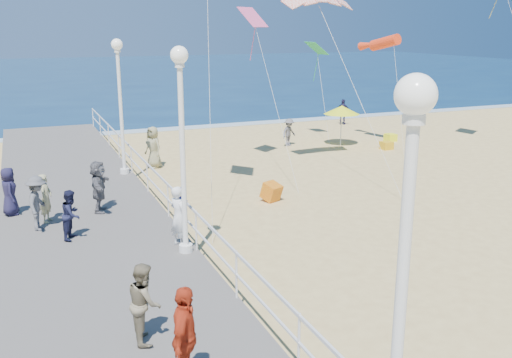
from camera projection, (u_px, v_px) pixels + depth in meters
name	position (u px, v px, depth m)	size (l,w,h in m)	color
ground	(358.00, 238.00, 17.19)	(160.00, 160.00, 0.00)	#D4B86F
ocean	(89.00, 75.00, 75.10)	(160.00, 90.00, 0.05)	#0C284A
surf_line	(179.00, 128.00, 35.45)	(160.00, 1.20, 0.04)	silver
boardwalk	(104.00, 271.00, 14.34)	(5.00, 44.00, 0.40)	#66615C
railing	(196.00, 220.00, 14.98)	(0.05, 42.00, 0.55)	white
lamp_post_near	(403.00, 263.00, 6.22)	(0.44, 0.44, 5.32)	white
lamp_post_mid	(182.00, 130.00, 14.24)	(0.44, 0.44, 5.32)	white
lamp_post_far	(120.00, 93.00, 22.26)	(0.44, 0.44, 5.32)	white
woman_holding_toddler	(178.00, 217.00, 15.26)	(0.61, 0.40, 1.68)	white
toddler_held	(182.00, 201.00, 15.34)	(0.37, 0.29, 0.76)	#3237BC
spectator_1	(144.00, 302.00, 10.65)	(0.75, 0.59, 1.55)	#7B6F55
spectator_2	(38.00, 203.00, 16.51)	(1.05, 0.60, 1.62)	#4F5054
spectator_3	(185.00, 339.00, 9.17)	(1.05, 0.44, 1.80)	#B73116
spectator_4	(9.00, 191.00, 17.85)	(0.75, 0.49, 1.53)	#1A1835
spectator_5	(99.00, 187.00, 18.14)	(1.55, 0.49, 1.67)	#59585D
spectator_6	(46.00, 198.00, 17.21)	(0.54, 0.36, 1.49)	tan
spectator_7	(72.00, 214.00, 15.85)	(0.69, 0.53, 1.41)	#181A36
beach_walker_a	(289.00, 132.00, 30.22)	(0.94, 0.54, 1.46)	#5F5E63
beach_walker_b	(343.00, 112.00, 36.82)	(0.96, 0.40, 1.64)	#1F1C3E
beach_walker_c	(153.00, 147.00, 25.48)	(0.92, 0.60, 1.87)	gray
box_kite	(271.00, 193.00, 20.69)	(0.55, 0.55, 0.60)	#CD3D0C
beach_umbrella	(342.00, 110.00, 30.02)	(1.90, 1.90, 2.14)	white
beach_chair_left	(390.00, 137.00, 31.63)	(0.55, 0.55, 0.40)	#FAFF1A
beach_chair_right	(386.00, 145.00, 29.51)	(0.55, 0.55, 0.40)	gold
kite_windsock	(385.00, 43.00, 29.20)	(0.56, 0.56, 2.93)	#F33714
kite_diamond_pink	(253.00, 17.00, 24.70)	(1.21, 1.21, 0.02)	#DF528A
kite_diamond_green	(316.00, 48.00, 31.12)	(1.14, 1.14, 0.02)	green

